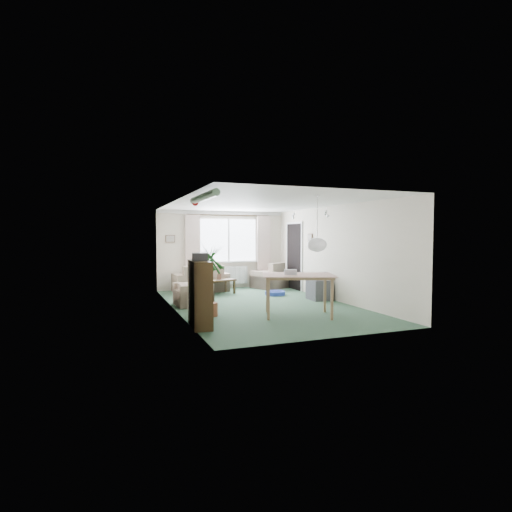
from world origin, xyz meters
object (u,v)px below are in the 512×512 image
object	(u,v)px
sofa	(201,278)
armchair_corner	(269,275)
bookshelf	(200,293)
tv_cube	(319,290)
dining_table	(298,296)
pet_bed	(275,293)
armchair_left	(193,289)
coffee_table	(218,287)
houseplant	(210,280)

from	to	relation	value
sofa	armchair_corner	size ratio (longest dim) A/B	1.74
bookshelf	tv_cube	world-z (taller)	bookshelf
sofa	dining_table	world-z (taller)	dining_table
bookshelf	pet_bed	distance (m)	4.10
armchair_left	pet_bed	world-z (taller)	armchair_left
armchair_left	dining_table	world-z (taller)	dining_table
armchair_corner	coffee_table	xyz separation A→B (m)	(-1.84, -0.68, -0.19)
armchair_corner	dining_table	distance (m)	4.35
dining_table	tv_cube	bearing A→B (deg)	48.64
coffee_table	pet_bed	bearing A→B (deg)	-27.49
tv_cube	pet_bed	size ratio (longest dim) A/B	1.03
sofa	houseplant	world-z (taller)	houseplant
sofa	pet_bed	bearing A→B (deg)	137.11
armchair_left	tv_cube	distance (m)	3.22
coffee_table	pet_bed	world-z (taller)	coffee_table
coffee_table	tv_cube	bearing A→B (deg)	-40.69
armchair_corner	dining_table	bearing A→B (deg)	51.24
bookshelf	houseplant	world-z (taller)	houseplant
dining_table	houseplant	bearing A→B (deg)	159.38
sofa	armchair_left	size ratio (longest dim) A/B	1.85
coffee_table	sofa	bearing A→B (deg)	115.78
armchair_corner	houseplant	world-z (taller)	houseplant
armchair_left	bookshelf	size ratio (longest dim) A/B	0.70
armchair_corner	armchair_left	size ratio (longest dim) A/B	1.06
armchair_corner	houseplant	bearing A→B (deg)	28.11
coffee_table	pet_bed	xyz separation A→B (m)	(1.42, -0.74, -0.15)
pet_bed	houseplant	bearing A→B (deg)	-137.96
pet_bed	tv_cube	bearing A→B (deg)	-56.38
sofa	tv_cube	xyz separation A→B (m)	(2.51, -2.57, -0.13)
tv_cube	pet_bed	xyz separation A→B (m)	(-0.75, 1.13, -0.20)
armchair_left	bookshelf	distance (m)	2.22
armchair_left	tv_cube	xyz separation A→B (m)	(3.20, -0.36, -0.12)
sofa	coffee_table	distance (m)	0.80
armchair_corner	tv_cube	world-z (taller)	armchair_corner
houseplant	tv_cube	world-z (taller)	houseplant
armchair_left	coffee_table	size ratio (longest dim) A/B	0.91
armchair_corner	pet_bed	world-z (taller)	armchair_corner
sofa	pet_bed	size ratio (longest dim) A/B	2.82
armchair_left	dining_table	xyz separation A→B (m)	(1.74, -2.01, 0.04)
armchair_corner	houseplant	distance (m)	4.55
armchair_left	armchair_corner	bearing A→B (deg)	125.15
coffee_table	houseplant	xyz separation A→B (m)	(-0.97, -2.89, 0.53)
sofa	coffee_table	xyz separation A→B (m)	(0.34, -0.70, -0.18)
armchair_left	pet_bed	size ratio (longest dim) A/B	1.53
tv_cube	bookshelf	bearing A→B (deg)	-150.59
dining_table	pet_bed	bearing A→B (deg)	75.70
dining_table	bookshelf	bearing A→B (deg)	-175.29
armchair_left	pet_bed	distance (m)	2.59
coffee_table	bookshelf	world-z (taller)	bookshelf
armchair_left	coffee_table	world-z (taller)	armchair_left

